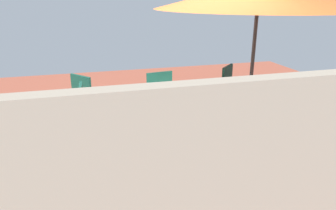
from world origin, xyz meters
TOP-DOWN VIEW (x-y plane):
  - ground_plane at (0.00, 0.00)m, footprint 10.00×10.00m
  - dining_table at (0.00, 0.00)m, footprint 1.70×1.05m
  - chair_south at (0.02, -0.66)m, footprint 0.48×0.49m
  - chair_north at (-0.04, 0.65)m, footprint 0.47×0.48m
  - chair_southeast at (1.13, -0.72)m, footprint 0.58×0.58m
  - chair_southwest at (-1.17, -0.76)m, footprint 0.59×0.59m
  - chair_east at (1.10, -0.05)m, footprint 0.47×0.46m
  - laptop at (-0.17, 0.08)m, footprint 0.39×0.35m
  - cup at (0.07, -0.23)m, footprint 0.07×0.07m

SIDE VIEW (x-z plane):
  - ground_plane at x=0.00m, z-range -0.02..0.00m
  - chair_south at x=0.02m, z-range 0.06..1.04m
  - chair_north at x=-0.04m, z-range 0.06..1.04m
  - chair_southeast at x=1.13m, z-range 0.06..1.04m
  - chair_southwest at x=-1.17m, z-range 0.06..1.04m
  - chair_east at x=1.10m, z-range 0.06..1.04m
  - dining_table at x=0.00m, z-range 0.32..1.06m
  - cup at x=0.07m, z-range 0.74..0.83m
  - laptop at x=-0.17m, z-range 0.68..0.89m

